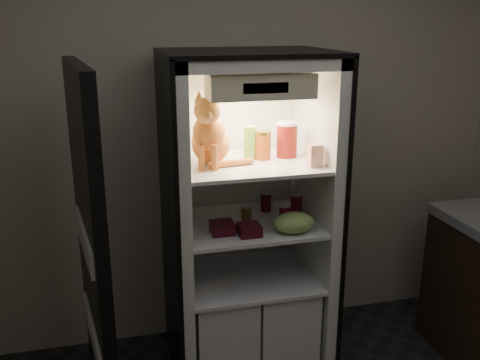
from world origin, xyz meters
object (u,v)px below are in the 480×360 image
object	(u,v)px
pepper_jar	(287,139)
soda_can_a	(266,202)
grape_bag	(294,223)
soda_can_b	(296,205)
condiment_jar	(246,212)
refrigerator	(246,242)
mayo_tub	(253,142)
salsa_jar	(263,145)
soda_can_c	(285,216)
tabby_cat	(210,136)
parmesan_shaker	(250,143)
berry_box_right	(249,230)
cream_carton	(315,155)
berry_box_left	(222,228)

from	to	relation	value
pepper_jar	soda_can_a	world-z (taller)	pepper_jar
grape_bag	pepper_jar	bearing A→B (deg)	81.55
soda_can_b	condiment_jar	xyz separation A→B (m)	(-0.30, -0.00, -0.02)
refrigerator	mayo_tub	distance (m)	0.58
salsa_jar	condiment_jar	distance (m)	0.40
salsa_jar	soda_can_c	world-z (taller)	salsa_jar
tabby_cat	soda_can_b	xyz separation A→B (m)	(0.51, 0.05, -0.44)
refrigerator	mayo_tub	xyz separation A→B (m)	(0.07, 0.11, 0.56)
parmesan_shaker	refrigerator	bearing A→B (deg)	135.61
pepper_jar	berry_box_right	distance (m)	0.55
refrigerator	condiment_jar	distance (m)	0.19
pepper_jar	cream_carton	xyz separation A→B (m)	(0.08, -0.23, -0.04)
parmesan_shaker	berry_box_left	size ratio (longest dim) A/B	1.50
refrigerator	grape_bag	bearing A→B (deg)	-54.84
parmesan_shaker	mayo_tub	world-z (taller)	parmesan_shaker
parmesan_shaker	soda_can_b	world-z (taller)	parmesan_shaker
berry_box_left	soda_can_c	bearing A→B (deg)	3.70
pepper_jar	soda_can_c	size ratio (longest dim) A/B	1.70
refrigerator	berry_box_left	world-z (taller)	refrigerator
cream_carton	soda_can_b	world-z (taller)	cream_carton
salsa_jar	soda_can_c	distance (m)	0.40
tabby_cat	salsa_jar	distance (m)	0.31
cream_carton	soda_can_a	distance (m)	0.50
mayo_tub	soda_can_c	distance (m)	0.46
tabby_cat	mayo_tub	size ratio (longest dim) A/B	3.20
pepper_jar	soda_can_c	world-z (taller)	pepper_jar
soda_can_a	refrigerator	bearing A→B (deg)	-151.86
soda_can_c	soda_can_a	bearing A→B (deg)	97.88
salsa_jar	soda_can_a	size ratio (longest dim) A/B	1.39
tabby_cat	berry_box_left	size ratio (longest dim) A/B	3.36
parmesan_shaker	mayo_tub	bearing A→B (deg)	67.92
soda_can_a	parmesan_shaker	bearing A→B (deg)	-142.92
salsa_jar	soda_can_b	bearing A→B (deg)	2.98
pepper_jar	condiment_jar	bearing A→B (deg)	-178.20
berry_box_left	berry_box_right	bearing A→B (deg)	-24.23
pepper_jar	soda_can_b	bearing A→B (deg)	-5.58
pepper_jar	soda_can_a	distance (m)	0.41
mayo_tub	condiment_jar	world-z (taller)	mayo_tub
salsa_jar	berry_box_right	bearing A→B (deg)	-121.64
soda_can_b	soda_can_a	bearing A→B (deg)	146.18
mayo_tub	condiment_jar	xyz separation A→B (m)	(-0.07, -0.13, -0.37)
mayo_tub	berry_box_left	distance (m)	0.55
soda_can_c	berry_box_left	world-z (taller)	soda_can_c
mayo_tub	cream_carton	world-z (taller)	mayo_tub
parmesan_shaker	berry_box_right	world-z (taller)	parmesan_shaker
soda_can_b	berry_box_left	xyz separation A→B (m)	(-0.47, -0.16, -0.03)
cream_carton	berry_box_right	size ratio (longest dim) A/B	1.01
berry_box_right	parmesan_shaker	bearing A→B (deg)	74.52
salsa_jar	berry_box_left	bearing A→B (deg)	-149.77
salsa_jar	soda_can_a	xyz separation A→B (m)	(0.06, 0.11, -0.37)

